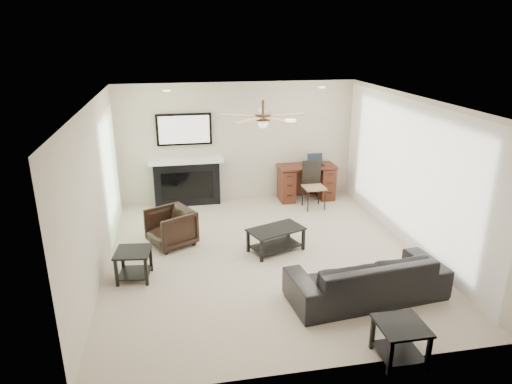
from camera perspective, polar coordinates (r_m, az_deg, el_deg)
room_shell at (r=7.05m, az=2.38°, el=4.85°), size 5.50×5.54×2.52m
sofa at (r=6.47m, az=13.69°, el=-10.27°), size 2.22×1.06×0.63m
armchair at (r=7.88m, az=-10.58°, el=-4.39°), size 0.94×0.93×0.64m
coffee_table at (r=7.60m, az=2.50°, el=-5.98°), size 1.02×0.79×0.40m
end_table_near at (r=5.52m, az=17.53°, el=-17.41°), size 0.52×0.52×0.45m
end_table_left at (r=7.01m, az=-15.00°, el=-8.77°), size 0.56×0.56×0.45m
fireplace_unit at (r=9.49m, az=-8.75°, el=3.90°), size 1.52×0.34×1.91m
desk at (r=9.91m, az=6.30°, el=1.21°), size 1.22×0.56×0.76m
desk_chair at (r=9.38m, az=7.27°, el=0.78°), size 0.44×0.45×0.97m
laptop at (r=9.81m, az=7.56°, el=3.98°), size 0.33×0.24×0.23m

